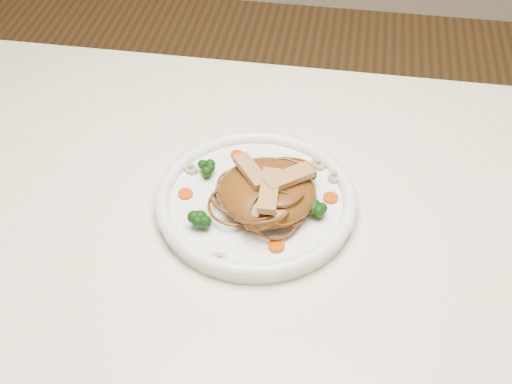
# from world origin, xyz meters

# --- Properties ---
(table) EXTENTS (1.20, 0.80, 0.75)m
(table) POSITION_xyz_m (0.00, 0.00, 0.65)
(table) COLOR silver
(table) RESTS_ON ground
(plate) EXTENTS (0.35, 0.35, 0.02)m
(plate) POSITION_xyz_m (-0.03, 0.05, 0.76)
(plate) COLOR white
(plate) RESTS_ON table
(noodle_mound) EXTENTS (0.16, 0.16, 0.04)m
(noodle_mound) POSITION_xyz_m (-0.01, 0.05, 0.79)
(noodle_mound) COLOR #5B2E11
(noodle_mound) RESTS_ON plate
(chicken_a) EXTENTS (0.07, 0.06, 0.01)m
(chicken_a) POSITION_xyz_m (0.01, 0.05, 0.81)
(chicken_a) COLOR tan
(chicken_a) RESTS_ON noodle_mound
(chicken_b) EXTENTS (0.06, 0.06, 0.01)m
(chicken_b) POSITION_xyz_m (-0.04, 0.06, 0.81)
(chicken_b) COLOR tan
(chicken_b) RESTS_ON noodle_mound
(chicken_c) EXTENTS (0.03, 0.07, 0.01)m
(chicken_c) POSITION_xyz_m (-0.01, 0.02, 0.81)
(chicken_c) COLOR tan
(chicken_c) RESTS_ON noodle_mound
(broccoli_0) EXTENTS (0.03, 0.03, 0.03)m
(broccoli_0) POSITION_xyz_m (0.04, 0.09, 0.78)
(broccoli_0) COLOR black
(broccoli_0) RESTS_ON plate
(broccoli_1) EXTENTS (0.03, 0.03, 0.03)m
(broccoli_1) POSITION_xyz_m (-0.11, 0.09, 0.78)
(broccoli_1) COLOR black
(broccoli_1) RESTS_ON plate
(broccoli_2) EXTENTS (0.03, 0.03, 0.03)m
(broccoli_2) POSITION_xyz_m (-0.09, -0.01, 0.78)
(broccoli_2) COLOR black
(broccoli_2) RESTS_ON plate
(broccoli_3) EXTENTS (0.03, 0.03, 0.03)m
(broccoli_3) POSITION_xyz_m (0.05, 0.03, 0.78)
(broccoli_3) COLOR black
(broccoli_3) RESTS_ON plate
(carrot_0) EXTENTS (0.02, 0.02, 0.00)m
(carrot_0) POSITION_xyz_m (0.02, 0.13, 0.77)
(carrot_0) COLOR #BC4306
(carrot_0) RESTS_ON plate
(carrot_1) EXTENTS (0.03, 0.03, 0.00)m
(carrot_1) POSITION_xyz_m (-0.13, 0.04, 0.77)
(carrot_1) COLOR #BC4306
(carrot_1) RESTS_ON plate
(carrot_2) EXTENTS (0.02, 0.02, 0.00)m
(carrot_2) POSITION_xyz_m (0.07, 0.07, 0.77)
(carrot_2) COLOR #BC4306
(carrot_2) RESTS_ON plate
(carrot_3) EXTENTS (0.02, 0.02, 0.00)m
(carrot_3) POSITION_xyz_m (-0.07, 0.13, 0.77)
(carrot_3) COLOR #BC4306
(carrot_3) RESTS_ON plate
(carrot_4) EXTENTS (0.03, 0.03, 0.00)m
(carrot_4) POSITION_xyz_m (0.01, -0.03, 0.77)
(carrot_4) COLOR #BC4306
(carrot_4) RESTS_ON plate
(mushroom_0) EXTENTS (0.02, 0.02, 0.01)m
(mushroom_0) POSITION_xyz_m (-0.06, -0.06, 0.77)
(mushroom_0) COLOR #C6AF94
(mushroom_0) RESTS_ON plate
(mushroom_1) EXTENTS (0.03, 0.03, 0.01)m
(mushroom_1) POSITION_xyz_m (0.07, 0.11, 0.77)
(mushroom_1) COLOR #C6AF94
(mushroom_1) RESTS_ON plate
(mushroom_2) EXTENTS (0.03, 0.03, 0.01)m
(mushroom_2) POSITION_xyz_m (-0.13, 0.09, 0.77)
(mushroom_2) COLOR #C6AF94
(mushroom_2) RESTS_ON plate
(mushroom_3) EXTENTS (0.03, 0.03, 0.01)m
(mushroom_3) POSITION_xyz_m (0.05, 0.13, 0.77)
(mushroom_3) COLOR #C6AF94
(mushroom_3) RESTS_ON plate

